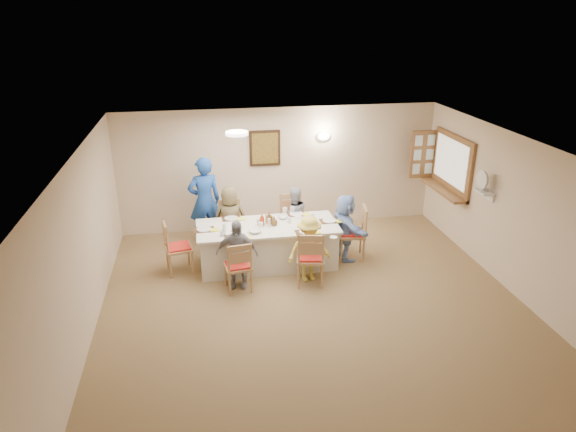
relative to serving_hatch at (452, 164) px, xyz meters
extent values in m
plane|color=olive|center=(-3.21, -2.40, -1.50)|extent=(7.00, 7.00, 0.00)
plane|color=beige|center=(-3.21, 1.10, -0.25)|extent=(6.50, 0.00, 6.50)
plane|color=beige|center=(-3.21, -5.90, -0.25)|extent=(6.50, 0.00, 6.50)
plane|color=beige|center=(-6.46, -2.40, -0.25)|extent=(0.00, 7.00, 7.00)
plane|color=beige|center=(0.04, -2.40, -0.25)|extent=(0.00, 7.00, 7.00)
plane|color=white|center=(-3.21, -2.40, 1.00)|extent=(7.00, 7.00, 0.00)
cube|color=#301F11|center=(-3.51, 1.07, 0.20)|extent=(0.62, 0.04, 0.72)
cube|color=black|center=(-3.51, 1.05, 0.20)|extent=(0.52, 0.02, 0.62)
ellipsoid|color=white|center=(-2.31, 1.04, 0.40)|extent=(0.26, 0.09, 0.18)
cylinder|color=white|center=(-4.21, -0.90, 0.97)|extent=(0.36, 0.36, 0.05)
cube|color=brown|center=(0.00, 0.00, 0.00)|extent=(0.06, 1.50, 1.15)
cube|color=brown|center=(-0.12, 0.00, -0.53)|extent=(0.30, 1.50, 0.05)
cube|color=brown|center=(-0.26, 0.76, 0.00)|extent=(0.55, 0.04, 1.00)
cube|color=white|center=(-0.08, -1.35, -0.10)|extent=(0.22, 0.36, 0.03)
cube|color=silver|center=(-3.72, -0.67, -1.12)|extent=(2.47, 1.04, 0.76)
imported|color=brown|center=(-4.32, 0.01, -0.86)|extent=(0.67, 0.47, 1.29)
imported|color=#A6A8B7|center=(-3.12, 0.01, -0.90)|extent=(0.72, 0.63, 1.21)
imported|color=gray|center=(-4.32, -1.35, -0.91)|extent=(0.80, 0.55, 1.18)
imported|color=#E1C74B|center=(-3.12, -1.35, -0.93)|extent=(0.87, 0.65, 1.15)
imported|color=#92B5F0|center=(-2.30, -0.67, -0.88)|extent=(1.28, 0.76, 1.24)
imported|color=#1F4EAD|center=(-4.77, 0.48, -0.63)|extent=(0.79, 0.66, 1.73)
cube|color=#472B19|center=(-4.32, -1.09, -0.74)|extent=(0.35, 0.26, 0.01)
cylinder|color=white|center=(-4.32, -1.09, -0.73)|extent=(0.24, 0.24, 0.02)
cube|color=#F2F934|center=(-4.14, -1.14, -0.73)|extent=(0.15, 0.15, 0.01)
cube|color=#472B19|center=(-3.12, -1.09, -0.74)|extent=(0.35, 0.26, 0.01)
cylinder|color=white|center=(-3.12, -1.09, -0.73)|extent=(0.23, 0.23, 0.01)
cube|color=#F2F934|center=(-2.94, -1.14, -0.73)|extent=(0.13, 0.13, 0.01)
cube|color=#472B19|center=(-4.32, -0.25, -0.74)|extent=(0.33, 0.25, 0.01)
cylinder|color=white|center=(-4.32, -0.25, -0.73)|extent=(0.25, 0.25, 0.02)
cube|color=#F2F934|center=(-4.14, -0.30, -0.73)|extent=(0.14, 0.14, 0.01)
cube|color=#472B19|center=(-3.12, -0.25, -0.74)|extent=(0.32, 0.24, 0.01)
cylinder|color=white|center=(-3.12, -0.25, -0.73)|extent=(0.25, 0.25, 0.02)
cube|color=#F2F934|center=(-2.94, -0.30, -0.73)|extent=(0.13, 0.13, 0.01)
cube|color=#472B19|center=(-4.82, -0.67, -0.74)|extent=(0.35, 0.26, 0.01)
cylinder|color=white|center=(-4.82, -0.67, -0.73)|extent=(0.25, 0.25, 0.02)
cube|color=#F2F934|center=(-4.64, -0.72, -0.73)|extent=(0.14, 0.14, 0.01)
cube|color=#472B19|center=(-2.60, -0.67, -0.74)|extent=(0.34, 0.25, 0.01)
cylinder|color=white|center=(-2.60, -0.67, -0.73)|extent=(0.24, 0.24, 0.02)
cube|color=#F2F934|center=(-2.42, -0.72, -0.73)|extent=(0.14, 0.14, 0.01)
imported|color=white|center=(-4.51, -0.96, -0.70)|extent=(0.17, 0.17, 0.08)
imported|color=white|center=(-3.31, -0.11, -0.69)|extent=(0.15, 0.15, 0.09)
imported|color=white|center=(-3.96, -0.94, -0.71)|extent=(0.35, 0.35, 0.05)
imported|color=white|center=(-3.40, -0.39, -0.71)|extent=(0.26, 0.26, 0.06)
imported|color=red|center=(-3.81, -0.65, -0.62)|extent=(0.14, 0.14, 0.23)
imported|color=brown|center=(-3.67, -0.58, -0.63)|extent=(0.16, 0.16, 0.22)
imported|color=brown|center=(-3.60, -0.67, -0.66)|extent=(0.13, 0.13, 0.16)
cylinder|color=silver|center=(-3.87, -0.62, -0.68)|extent=(0.07, 0.07, 0.10)
camera|label=1|loc=(-4.82, -8.87, 2.78)|focal=32.00mm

